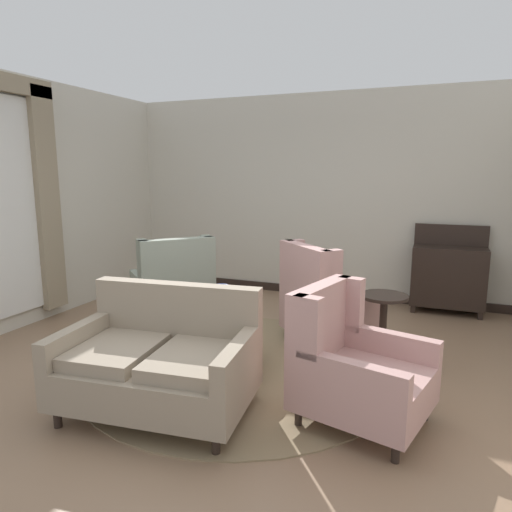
{
  "coord_description": "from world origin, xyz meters",
  "views": [
    {
      "loc": [
        1.67,
        -3.47,
        1.84
      ],
      "look_at": [
        0.0,
        0.72,
        1.01
      ],
      "focal_mm": 32.1,
      "sensor_mm": 36.0,
      "label": 1
    }
  ],
  "objects_px": {
    "settee": "(160,362)",
    "armchair_beside_settee": "(174,290)",
    "coffee_table": "(222,329)",
    "sideboard": "(448,276)",
    "side_table": "(383,324)",
    "armchair_near_sideboard": "(322,304)",
    "armchair_back_corner": "(354,367)",
    "porcelain_vase": "(221,303)"
  },
  "relations": [
    {
      "from": "settee",
      "to": "armchair_beside_settee",
      "type": "bearing_deg",
      "value": 112.46
    },
    {
      "from": "settee",
      "to": "coffee_table",
      "type": "bearing_deg",
      "value": 76.31
    },
    {
      "from": "settee",
      "to": "sideboard",
      "type": "height_order",
      "value": "sideboard"
    },
    {
      "from": "sideboard",
      "to": "side_table",
      "type": "bearing_deg",
      "value": -106.23
    },
    {
      "from": "side_table",
      "to": "sideboard",
      "type": "bearing_deg",
      "value": 73.77
    },
    {
      "from": "settee",
      "to": "armchair_beside_settee",
      "type": "relative_size",
      "value": 1.32
    },
    {
      "from": "armchair_beside_settee",
      "to": "armchair_near_sideboard",
      "type": "distance_m",
      "value": 1.77
    },
    {
      "from": "armchair_near_sideboard",
      "to": "sideboard",
      "type": "xyz_separation_m",
      "value": [
        1.26,
        1.76,
        0.04
      ]
    },
    {
      "from": "settee",
      "to": "armchair_beside_settee",
      "type": "xyz_separation_m",
      "value": [
        -0.93,
        1.71,
        0.07
      ]
    },
    {
      "from": "sideboard",
      "to": "armchair_beside_settee",
      "type": "bearing_deg",
      "value": -148.69
    },
    {
      "from": "coffee_table",
      "to": "armchair_beside_settee",
      "type": "relative_size",
      "value": 0.66
    },
    {
      "from": "sideboard",
      "to": "settee",
      "type": "bearing_deg",
      "value": -120.67
    },
    {
      "from": "side_table",
      "to": "sideboard",
      "type": "height_order",
      "value": "sideboard"
    },
    {
      "from": "armchair_back_corner",
      "to": "settee",
      "type": "bearing_deg",
      "value": 120.57
    },
    {
      "from": "armchair_near_sideboard",
      "to": "settee",
      "type": "bearing_deg",
      "value": 108.92
    },
    {
      "from": "coffee_table",
      "to": "armchair_near_sideboard",
      "type": "bearing_deg",
      "value": 52.03
    },
    {
      "from": "sideboard",
      "to": "armchair_near_sideboard",
      "type": "bearing_deg",
      "value": -125.63
    },
    {
      "from": "porcelain_vase",
      "to": "side_table",
      "type": "distance_m",
      "value": 1.55
    },
    {
      "from": "side_table",
      "to": "settee",
      "type": "bearing_deg",
      "value": -135.23
    },
    {
      "from": "armchair_near_sideboard",
      "to": "sideboard",
      "type": "relative_size",
      "value": 0.98
    },
    {
      "from": "coffee_table",
      "to": "sideboard",
      "type": "xyz_separation_m",
      "value": [
        1.99,
        2.69,
        0.11
      ]
    },
    {
      "from": "coffee_table",
      "to": "porcelain_vase",
      "type": "height_order",
      "value": "porcelain_vase"
    },
    {
      "from": "armchair_near_sideboard",
      "to": "armchair_back_corner",
      "type": "bearing_deg",
      "value": 156.88
    },
    {
      "from": "coffee_table",
      "to": "armchair_near_sideboard",
      "type": "relative_size",
      "value": 0.67
    },
    {
      "from": "settee",
      "to": "armchair_beside_settee",
      "type": "height_order",
      "value": "armchair_beside_settee"
    },
    {
      "from": "porcelain_vase",
      "to": "sideboard",
      "type": "bearing_deg",
      "value": 53.47
    },
    {
      "from": "armchair_back_corner",
      "to": "porcelain_vase",
      "type": "bearing_deg",
      "value": 85.5
    },
    {
      "from": "side_table",
      "to": "coffee_table",
      "type": "bearing_deg",
      "value": -155.34
    },
    {
      "from": "side_table",
      "to": "sideboard",
      "type": "distance_m",
      "value": 2.14
    },
    {
      "from": "porcelain_vase",
      "to": "coffee_table",
      "type": "bearing_deg",
      "value": -23.91
    },
    {
      "from": "coffee_table",
      "to": "armchair_near_sideboard",
      "type": "distance_m",
      "value": 1.18
    },
    {
      "from": "armchair_beside_settee",
      "to": "side_table",
      "type": "distance_m",
      "value": 2.44
    },
    {
      "from": "coffee_table",
      "to": "sideboard",
      "type": "bearing_deg",
      "value": 53.54
    },
    {
      "from": "armchair_near_sideboard",
      "to": "armchair_back_corner",
      "type": "relative_size",
      "value": 1.07
    },
    {
      "from": "porcelain_vase",
      "to": "armchair_beside_settee",
      "type": "xyz_separation_m",
      "value": [
        -1.04,
        0.85,
        -0.18
      ]
    },
    {
      "from": "coffee_table",
      "to": "armchair_back_corner",
      "type": "distance_m",
      "value": 1.38
    },
    {
      "from": "porcelain_vase",
      "to": "sideboard",
      "type": "relative_size",
      "value": 0.27
    },
    {
      "from": "armchair_near_sideboard",
      "to": "coffee_table",
      "type": "bearing_deg",
      "value": 96.15
    },
    {
      "from": "porcelain_vase",
      "to": "sideboard",
      "type": "xyz_separation_m",
      "value": [
        1.99,
        2.69,
        -0.14
      ]
    },
    {
      "from": "armchair_back_corner",
      "to": "side_table",
      "type": "xyz_separation_m",
      "value": [
        0.09,
        1.08,
        -0.0
      ]
    },
    {
      "from": "side_table",
      "to": "sideboard",
      "type": "relative_size",
      "value": 0.61
    },
    {
      "from": "armchair_near_sideboard",
      "to": "armchair_back_corner",
      "type": "height_order",
      "value": "armchair_near_sideboard"
    }
  ]
}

